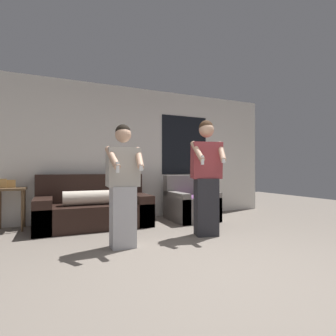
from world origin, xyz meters
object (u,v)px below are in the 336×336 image
at_px(side_table, 11,195).
at_px(person_right, 206,177).
at_px(armchair, 191,205).
at_px(person_left, 123,185).
at_px(couch, 94,209).

xyz_separation_m(side_table, person_right, (2.78, -1.59, 0.32)).
bearing_deg(side_table, armchair, -6.82).
xyz_separation_m(armchair, person_left, (-1.69, -1.30, 0.50)).
distance_m(armchair, side_table, 3.20).
xyz_separation_m(person_left, person_right, (1.31, 0.09, 0.09)).
xyz_separation_m(couch, side_table, (-1.30, 0.22, 0.27)).
distance_m(couch, person_right, 2.09).
bearing_deg(couch, side_table, 170.29).
distance_m(person_left, person_right, 1.32).
xyz_separation_m(side_table, person_left, (1.47, -1.68, 0.22)).
distance_m(couch, side_table, 1.35).
bearing_deg(side_table, person_right, -29.69).
xyz_separation_m(couch, person_right, (1.48, -1.36, 0.59)).
bearing_deg(person_right, person_left, -176.03).
bearing_deg(side_table, couch, -9.71).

